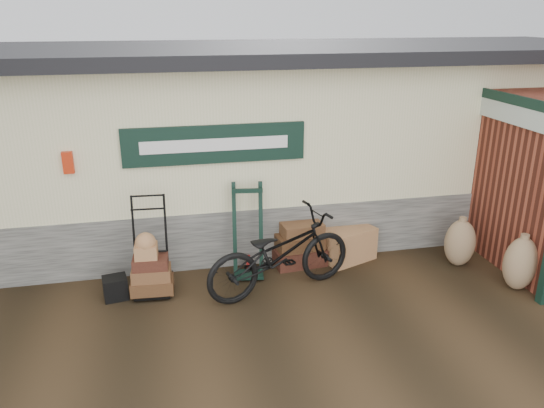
% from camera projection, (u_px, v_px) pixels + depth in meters
% --- Properties ---
extents(ground, '(80.00, 80.00, 0.00)m').
position_uv_depth(ground, '(250.00, 296.00, 7.35)').
color(ground, black).
rests_on(ground, ground).
extents(station_building, '(14.40, 4.10, 3.20)m').
position_uv_depth(station_building, '(221.00, 139.00, 9.31)').
color(station_building, '#4C4C47').
rests_on(station_building, ground).
extents(brick_outbuilding, '(1.71, 4.51, 2.62)m').
position_uv_depth(brick_outbuilding, '(510.00, 164.00, 8.94)').
color(brick_outbuilding, maroon).
rests_on(brick_outbuilding, ground).
extents(porter_trolley, '(0.73, 0.57, 1.40)m').
position_uv_depth(porter_trolley, '(150.00, 245.00, 7.29)').
color(porter_trolley, black).
rests_on(porter_trolley, ground).
extents(green_barrow, '(0.56, 0.49, 1.40)m').
position_uv_depth(green_barrow, '(248.00, 230.00, 7.78)').
color(green_barrow, black).
rests_on(green_barrow, ground).
extents(suitcase_stack, '(0.82, 0.56, 0.69)m').
position_uv_depth(suitcase_stack, '(299.00, 243.00, 8.20)').
color(suitcase_stack, '#3D1A13').
rests_on(suitcase_stack, ground).
extents(wicker_hamper, '(0.94, 0.78, 0.52)m').
position_uv_depth(wicker_hamper, '(348.00, 244.00, 8.39)').
color(wicker_hamper, '#95613B').
rests_on(wicker_hamper, ground).
extents(black_trunk, '(0.36, 0.32, 0.32)m').
position_uv_depth(black_trunk, '(115.00, 288.00, 7.26)').
color(black_trunk, black).
rests_on(black_trunk, ground).
extents(bicycle, '(1.34, 2.33, 1.28)m').
position_uv_depth(bicycle, '(280.00, 249.00, 7.30)').
color(bicycle, black).
rests_on(bicycle, ground).
extents(burlap_sack_left, '(0.56, 0.51, 0.75)m').
position_uv_depth(burlap_sack_left, '(460.00, 243.00, 8.14)').
color(burlap_sack_left, '#836246').
rests_on(burlap_sack_left, ground).
extents(burlap_sack_right, '(0.52, 0.44, 0.79)m').
position_uv_depth(burlap_sack_right, '(520.00, 264.00, 7.43)').
color(burlap_sack_right, '#836246').
rests_on(burlap_sack_right, ground).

